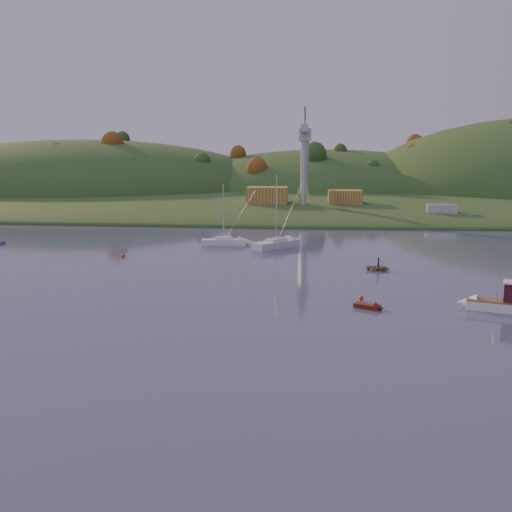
# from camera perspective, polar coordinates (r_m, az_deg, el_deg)

# --- Properties ---
(ground) EXTENTS (500.00, 500.00, 0.00)m
(ground) POSITION_cam_1_polar(r_m,az_deg,el_deg) (35.64, -0.80, -16.23)
(ground) COLOR #333954
(ground) RESTS_ON ground
(far_shore) EXTENTS (620.00, 220.00, 1.50)m
(far_shore) POSITION_cam_1_polar(r_m,az_deg,el_deg) (262.25, 4.63, 6.61)
(far_shore) COLOR #305321
(far_shore) RESTS_ON ground
(shore_slope) EXTENTS (640.00, 150.00, 7.00)m
(shore_slope) POSITION_cam_1_polar(r_m,az_deg,el_deg) (197.42, 4.37, 5.48)
(shore_slope) COLOR #305321
(shore_slope) RESTS_ON ground
(hill_left) EXTENTS (170.00, 140.00, 44.00)m
(hill_left) POSITION_cam_1_polar(r_m,az_deg,el_deg) (250.39, -16.66, 6.06)
(hill_left) COLOR #305321
(hill_left) RESTS_ON ground
(hill_center) EXTENTS (140.00, 120.00, 36.00)m
(hill_center) POSITION_cam_1_polar(r_m,az_deg,el_deg) (242.36, 6.95, 6.29)
(hill_center) COLOR #305321
(hill_center) RESTS_ON ground
(hillside_trees) EXTENTS (280.00, 50.00, 32.00)m
(hillside_trees) POSITION_cam_1_polar(r_m,az_deg,el_deg) (217.36, 4.47, 5.90)
(hillside_trees) COLOR #264C1B
(hillside_trees) RESTS_ON ground
(wharf) EXTENTS (42.00, 16.00, 2.40)m
(wharf) POSITION_cam_1_polar(r_m,az_deg,el_deg) (154.45, 5.93, 4.62)
(wharf) COLOR slate
(wharf) RESTS_ON ground
(shed_west) EXTENTS (11.00, 8.00, 4.80)m
(shed_west) POSITION_cam_1_polar(r_m,az_deg,el_deg) (155.57, 1.14, 6.04)
(shed_west) COLOR olive
(shed_west) RESTS_ON wharf
(shed_east) EXTENTS (9.00, 7.00, 4.00)m
(shed_east) POSITION_cam_1_polar(r_m,az_deg,el_deg) (156.46, 8.89, 5.80)
(shed_east) COLOR olive
(shed_east) RESTS_ON wharf
(dock_crane) EXTENTS (3.20, 28.00, 20.30)m
(dock_crane) POSITION_cam_1_polar(r_m,az_deg,el_deg) (150.16, 4.89, 10.58)
(dock_crane) COLOR #B7B7BC
(dock_crane) RESTS_ON wharf
(fishing_boat) EXTENTS (6.93, 4.05, 4.22)m
(fishing_boat) POSITION_cam_1_polar(r_m,az_deg,el_deg) (63.66, 22.48, -4.20)
(fishing_boat) COLOR white
(fishing_boat) RESTS_ON ground
(sailboat_near) EXTENTS (8.12, 8.44, 12.51)m
(sailboat_near) POSITION_cam_1_polar(r_m,az_deg,el_deg) (97.70, 2.04, 1.25)
(sailboat_near) COLOR white
(sailboat_near) RESTS_ON ground
(sailboat_far) EXTENTS (7.95, 3.26, 10.71)m
(sailboat_far) POSITION_cam_1_polar(r_m,az_deg,el_deg) (101.05, -3.25, 1.49)
(sailboat_far) COLOR white
(sailboat_far) RESTS_ON ground
(canoe) EXTENTS (3.51, 2.72, 0.67)m
(canoe) POSITION_cam_1_polar(r_m,az_deg,el_deg) (80.86, 12.14, -1.16)
(canoe) COLOR #A18859
(canoe) RESTS_ON ground
(paddler) EXTENTS (0.43, 0.59, 1.50)m
(paddler) POSITION_cam_1_polar(r_m,az_deg,el_deg) (80.78, 12.15, -0.87)
(paddler) COLOR black
(paddler) RESTS_ON ground
(red_tender) EXTENTS (3.30, 2.45, 1.08)m
(red_tender) POSITION_cam_1_polar(r_m,az_deg,el_deg) (60.57, 11.60, -5.02)
(red_tender) COLOR #5F1C0D
(red_tender) RESTS_ON ground
(grey_dinghy) EXTENTS (2.39, 3.20, 1.13)m
(grey_dinghy) POSITION_cam_1_polar(r_m,az_deg,el_deg) (112.19, -24.22, 1.23)
(grey_dinghy) COLOR slate
(grey_dinghy) RESTS_ON ground
(work_vessel) EXTENTS (16.36, 6.90, 4.11)m
(work_vessel) POSITION_cam_1_polar(r_m,az_deg,el_deg) (143.98, 18.03, 3.89)
(work_vessel) COLOR slate
(work_vessel) RESTS_ON ground
(buoy_1) EXTENTS (0.50, 0.50, 0.50)m
(buoy_1) POSITION_cam_1_polar(r_m,az_deg,el_deg) (64.10, 10.48, -4.12)
(buoy_1) COLOR #FF370D
(buoy_1) RESTS_ON ground
(buoy_2) EXTENTS (0.50, 0.50, 0.50)m
(buoy_2) POSITION_cam_1_polar(r_m,az_deg,el_deg) (91.48, -13.17, 0.04)
(buoy_2) COLOR #FF370D
(buoy_2) RESTS_ON ground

